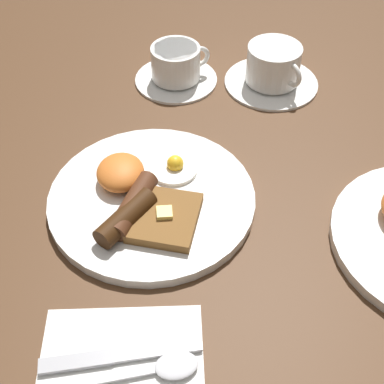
{
  "coord_description": "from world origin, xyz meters",
  "views": [
    {
      "loc": [
        0.5,
        0.04,
        0.54
      ],
      "look_at": [
        0.01,
        0.05,
        0.03
      ],
      "focal_mm": 50.0,
      "sensor_mm": 36.0,
      "label": 1
    }
  ],
  "objects_px": {
    "breakfast_plate_near": "(148,198)",
    "knife": "(112,357)",
    "teacup_far": "(273,69)",
    "spoon": "(160,369)",
    "teacup_near": "(176,67)"
  },
  "relations": [
    {
      "from": "spoon",
      "to": "knife",
      "type": "bearing_deg",
      "value": 153.33
    },
    {
      "from": "knife",
      "to": "teacup_near",
      "type": "bearing_deg",
      "value": 74.75
    },
    {
      "from": "teacup_near",
      "to": "knife",
      "type": "distance_m",
      "value": 0.53
    },
    {
      "from": "spoon",
      "to": "teacup_far",
      "type": "bearing_deg",
      "value": 60.32
    },
    {
      "from": "breakfast_plate_near",
      "to": "teacup_near",
      "type": "relative_size",
      "value": 1.97
    },
    {
      "from": "teacup_near",
      "to": "spoon",
      "type": "xyz_separation_m",
      "value": [
        0.54,
        -0.03,
        -0.02
      ]
    },
    {
      "from": "breakfast_plate_near",
      "to": "teacup_far",
      "type": "xyz_separation_m",
      "value": [
        -0.28,
        0.21,
        0.02
      ]
    },
    {
      "from": "breakfast_plate_near",
      "to": "knife",
      "type": "xyz_separation_m",
      "value": [
        0.23,
        -0.03,
        -0.01
      ]
    },
    {
      "from": "knife",
      "to": "teacup_far",
      "type": "bearing_deg",
      "value": 57.56
    },
    {
      "from": "teacup_far",
      "to": "spoon",
      "type": "bearing_deg",
      "value": -20.11
    },
    {
      "from": "spoon",
      "to": "breakfast_plate_near",
      "type": "bearing_deg",
      "value": 84.43
    },
    {
      "from": "knife",
      "to": "spoon",
      "type": "distance_m",
      "value": 0.05
    },
    {
      "from": "breakfast_plate_near",
      "to": "spoon",
      "type": "distance_m",
      "value": 0.24
    },
    {
      "from": "teacup_near",
      "to": "knife",
      "type": "height_order",
      "value": "teacup_near"
    },
    {
      "from": "breakfast_plate_near",
      "to": "teacup_far",
      "type": "bearing_deg",
      "value": 143.25
    }
  ]
}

